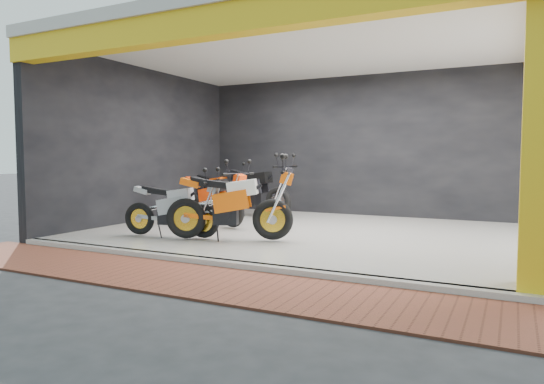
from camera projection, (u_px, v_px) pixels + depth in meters
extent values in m
plane|color=#2D2D30|center=(263.00, 255.00, 7.50)|extent=(80.00, 80.00, 0.00)
cube|color=silver|center=(311.00, 234.00, 9.28)|extent=(8.00, 6.00, 0.10)
cube|color=beige|center=(313.00, 45.00, 9.03)|extent=(8.40, 6.40, 0.20)
cube|color=black|center=(359.00, 148.00, 11.93)|extent=(8.20, 0.20, 3.50)
cube|color=black|center=(144.00, 147.00, 10.99)|extent=(0.20, 6.20, 3.50)
cube|color=yellow|center=(228.00, 21.00, 6.38)|extent=(8.40, 0.30, 0.40)
cube|color=silver|center=(228.00, 264.00, 6.59)|extent=(8.00, 0.20, 0.10)
cube|color=brown|center=(195.00, 280.00, 5.89)|extent=(9.00, 1.40, 0.03)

